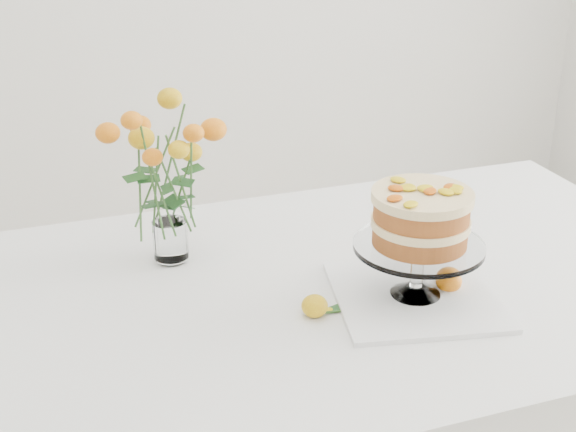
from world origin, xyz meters
The scene contains 9 objects.
table centered at (0.00, 0.00, 0.67)m, with size 1.43×0.93×0.76m.
napkin centered at (0.06, -0.11, 0.76)m, with size 0.30×0.30×0.01m, color white.
cake_stand centered at (0.06, -0.11, 0.91)m, with size 0.24×0.24×0.22m.
rose_vase centered at (-0.35, 0.19, 0.96)m, with size 0.31×0.31×0.36m.
loose_rose_near centered at (-0.15, -0.11, 0.78)m, with size 0.09×0.05×0.04m.
loose_rose_far centered at (0.13, -0.11, 0.78)m, with size 0.09×0.05×0.04m.
stray_petal_a centered at (-0.12, -0.10, 0.76)m, with size 0.03×0.02×0.00m, color yellow.
stray_petal_b centered at (-0.02, -0.14, 0.76)m, with size 0.03×0.02×0.00m, color yellow.
stray_petal_c centered at (0.02, -0.18, 0.76)m, with size 0.03×0.02×0.00m, color yellow.
Camera 1 is at (-0.61, -1.27, 1.52)m, focal length 50.00 mm.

